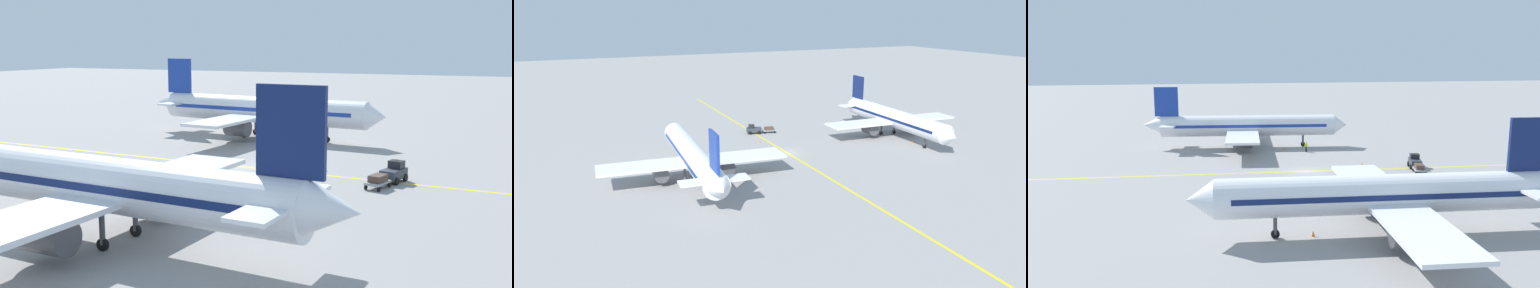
% 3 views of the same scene
% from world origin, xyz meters
% --- Properties ---
extents(ground_plane, '(400.00, 400.00, 0.00)m').
position_xyz_m(ground_plane, '(0.00, 0.00, 0.00)').
color(ground_plane, gray).
extents(apron_yellow_centreline, '(4.92, 119.93, 0.01)m').
position_xyz_m(apron_yellow_centreline, '(0.00, 0.00, 0.00)').
color(apron_yellow_centreline, yellow).
rests_on(apron_yellow_centreline, ground).
extents(airplane_at_gate, '(28.25, 35.53, 10.60)m').
position_xyz_m(airplane_at_gate, '(-25.11, -1.91, 3.71)').
color(airplane_at_gate, white).
rests_on(airplane_at_gate, ground).
extents(airplane_adjacent_stand, '(28.35, 35.55, 10.60)m').
position_xyz_m(airplane_adjacent_stand, '(19.55, 6.60, 3.71)').
color(airplane_adjacent_stand, white).
rests_on(airplane_adjacent_stand, ground).
extents(baggage_tug_dark, '(3.27, 2.33, 2.11)m').
position_xyz_m(baggage_tug_dark, '(-0.36, -15.98, 0.90)').
color(baggage_tug_dark, '#333842').
rests_on(baggage_tug_dark, ground).
extents(baggage_cart_trailing, '(2.86, 1.97, 1.24)m').
position_xyz_m(baggage_cart_trailing, '(-3.57, -15.20, 0.76)').
color(baggage_cart_trailing, gray).
rests_on(baggage_cart_trailing, ground).
extents(ground_crew_worker, '(0.36, 0.53, 1.68)m').
position_xyz_m(ground_crew_worker, '(13.56, -2.89, 0.91)').
color(ground_crew_worker, '#23232D').
rests_on(ground_crew_worker, ground).
extents(traffic_cone_near_nose, '(0.32, 0.32, 0.55)m').
position_xyz_m(traffic_cone_near_nose, '(-24.65, 4.65, 0.28)').
color(traffic_cone_near_nose, orange).
rests_on(traffic_cone_near_nose, ground).
extents(traffic_cone_mid_apron, '(0.32, 0.32, 0.55)m').
position_xyz_m(traffic_cone_mid_apron, '(15.59, 0.52, 0.28)').
color(traffic_cone_mid_apron, orange).
rests_on(traffic_cone_mid_apron, ground).
extents(traffic_cone_by_wingtip, '(0.32, 0.32, 0.55)m').
position_xyz_m(traffic_cone_by_wingtip, '(1.62, -8.68, 0.28)').
color(traffic_cone_by_wingtip, orange).
rests_on(traffic_cone_by_wingtip, ground).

